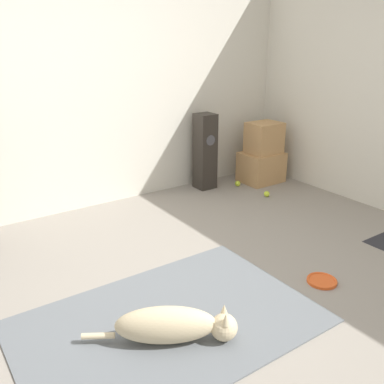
{
  "coord_description": "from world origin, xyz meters",
  "views": [
    {
      "loc": [
        -1.45,
        -2.07,
        1.73
      ],
      "look_at": [
        0.53,
        0.8,
        0.45
      ],
      "focal_mm": 40.0,
      "sensor_mm": 36.0,
      "label": 1
    }
  ],
  "objects": [
    {
      "name": "ground_plane",
      "position": [
        0.0,
        0.0,
        0.0
      ],
      "size": [
        12.0,
        12.0,
        0.0
      ],
      "primitive_type": "plane",
      "color": "gray"
    },
    {
      "name": "wall_back",
      "position": [
        0.0,
        2.1,
        1.27
      ],
      "size": [
        8.0,
        0.06,
        2.55
      ],
      "color": "beige",
      "rests_on": "ground_plane"
    },
    {
      "name": "area_rug",
      "position": [
        -0.27,
        -0.11,
        0.01
      ],
      "size": [
        1.88,
        1.26,
        0.01
      ],
      "color": "slate",
      "rests_on": "ground_plane"
    },
    {
      "name": "dog",
      "position": [
        -0.35,
        -0.28,
        0.12
      ],
      "size": [
        0.81,
        0.54,
        0.23
      ],
      "color": "beige",
      "rests_on": "area_rug"
    },
    {
      "name": "frisbee",
      "position": [
        0.92,
        -0.35,
        0.01
      ],
      "size": [
        0.22,
        0.22,
        0.03
      ],
      "color": "#DB511E",
      "rests_on": "ground_plane"
    },
    {
      "name": "cardboard_box_lower",
      "position": [
        2.16,
        1.64,
        0.19
      ],
      "size": [
        0.49,
        0.4,
        0.37
      ],
      "color": "tan",
      "rests_on": "ground_plane"
    },
    {
      "name": "cardboard_box_upper",
      "position": [
        2.18,
        1.64,
        0.56
      ],
      "size": [
        0.39,
        0.32,
        0.37
      ],
      "color": "tan",
      "rests_on": "cardboard_box_lower"
    },
    {
      "name": "floor_speaker",
      "position": [
        1.45,
        1.86,
        0.45
      ],
      "size": [
        0.22,
        0.22,
        0.89
      ],
      "color": "#2D2823",
      "rests_on": "ground_plane"
    },
    {
      "name": "tennis_ball_by_boxes",
      "position": [
        1.81,
        1.67,
        0.03
      ],
      "size": [
        0.07,
        0.07,
        0.07
      ],
      "color": "#C6E033",
      "rests_on": "ground_plane"
    },
    {
      "name": "tennis_ball_near_speaker",
      "position": [
        1.84,
        1.2,
        0.03
      ],
      "size": [
        0.07,
        0.07,
        0.07
      ],
      "color": "#C6E033",
      "rests_on": "ground_plane"
    }
  ]
}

